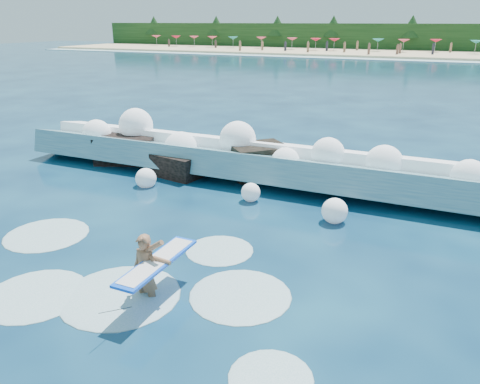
# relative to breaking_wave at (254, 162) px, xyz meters

# --- Properties ---
(ground) EXTENTS (200.00, 200.00, 0.00)m
(ground) POSITION_rel_breaking_wave_xyz_m (0.06, -6.69, -0.56)
(ground) COLOR #071E3B
(ground) RESTS_ON ground
(beach) EXTENTS (140.00, 20.00, 0.40)m
(beach) POSITION_rel_breaking_wave_xyz_m (0.06, 71.31, -0.36)
(beach) COLOR tan
(beach) RESTS_ON ground
(wet_band) EXTENTS (140.00, 5.00, 0.08)m
(wet_band) POSITION_rel_breaking_wave_xyz_m (0.06, 60.31, -0.52)
(wet_band) COLOR silver
(wet_band) RESTS_ON ground
(treeline) EXTENTS (140.00, 4.00, 5.00)m
(treeline) POSITION_rel_breaking_wave_xyz_m (0.06, 81.31, 1.94)
(treeline) COLOR black
(treeline) RESTS_ON ground
(breaking_wave) EXTENTS (18.77, 2.89, 1.62)m
(breaking_wave) POSITION_rel_breaking_wave_xyz_m (0.00, 0.00, 0.00)
(breaking_wave) COLOR teal
(breaking_wave) RESTS_ON ground
(rock_cluster) EXTENTS (8.40, 3.30, 1.39)m
(rock_cluster) POSITION_rel_breaking_wave_xyz_m (-3.00, -0.19, -0.12)
(rock_cluster) COLOR black
(rock_cluster) RESTS_ON ground
(surfer_with_board) EXTENTS (0.88, 2.88, 1.71)m
(surfer_with_board) POSITION_rel_breaking_wave_xyz_m (1.13, -8.39, 0.07)
(surfer_with_board) COLOR brown
(surfer_with_board) RESTS_ON ground
(wave_spray) EXTENTS (15.33, 4.38, 2.20)m
(wave_spray) POSITION_rel_breaking_wave_xyz_m (-0.71, -0.09, 0.48)
(wave_spray) COLOR white
(wave_spray) RESTS_ON ground
(surf_foam) EXTENTS (9.40, 5.45, 0.13)m
(surf_foam) POSITION_rel_breaking_wave_xyz_m (0.21, -8.04, -0.56)
(surf_foam) COLOR silver
(surf_foam) RESTS_ON ground
(beach_umbrellas) EXTENTS (112.55, 6.92, 0.50)m
(beach_umbrellas) POSITION_rel_breaking_wave_xyz_m (0.15, 73.19, 1.69)
(beach_umbrellas) COLOR #C63A50
(beach_umbrellas) RESTS_ON ground
(beachgoers) EXTENTS (108.03, 12.23, 1.93)m
(beachgoers) POSITION_rel_breaking_wave_xyz_m (-1.73, 68.46, 0.54)
(beachgoers) COLOR #3F332D
(beachgoers) RESTS_ON ground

